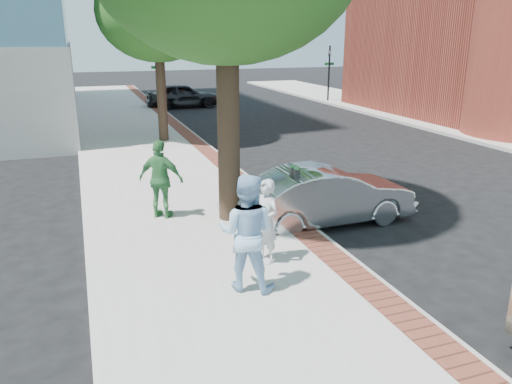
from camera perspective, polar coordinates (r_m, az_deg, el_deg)
name	(u,v)px	position (r m, az deg, el deg)	size (l,w,h in m)	color
ground	(282,250)	(10.79, 3.03, -6.59)	(120.00, 120.00, 0.00)	black
sidewalk	(155,165)	(17.77, -11.47, 3.00)	(5.00, 60.00, 0.15)	#9E9991
brick_strip	(216,158)	(18.17, -4.61, 3.87)	(0.60, 60.00, 0.01)	brown
curb	(225,160)	(18.28, -3.55, 3.72)	(0.10, 60.00, 0.15)	gray
sidewalk_far	(511,136)	(25.43, 27.14, 5.72)	(5.00, 60.00, 0.15)	#9E9991
signal_near	(157,73)	(31.51, -11.21, 13.18)	(0.70, 0.15, 3.80)	black
signal_far	(329,69)	(35.18, 8.35, 13.72)	(0.70, 0.15, 3.80)	black
tree_far	(157,12)	(21.37, -11.25, 19.52)	(4.80, 4.80, 7.14)	black
parking_meter	(294,183)	(11.31, 4.40, 1.02)	(0.12, 0.32, 1.47)	gray
person_gray	(266,221)	(9.59, 1.16, -3.38)	(0.61, 0.40, 1.66)	#AFAFB4
person_officer	(247,232)	(8.52, -1.07, -4.65)	(1.00, 0.78, 2.07)	#95C0E6
person_green	(161,179)	(12.15, -10.80, 1.42)	(1.12, 0.46, 1.91)	#387C42
sedan_silver	(327,195)	(12.17, 8.12, -0.39)	(1.49, 4.26, 1.40)	#AFB2B6
bg_car	(182,95)	(32.80, -8.41, 10.88)	(1.84, 4.57, 1.56)	black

